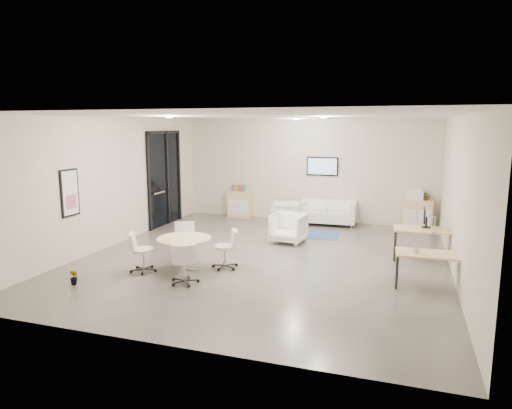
{
  "coord_description": "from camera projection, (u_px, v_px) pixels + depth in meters",
  "views": [
    {
      "loc": [
        3.0,
        -9.68,
        2.99
      ],
      "look_at": [
        -0.34,
        0.4,
        1.16
      ],
      "focal_mm": 32.0,
      "sensor_mm": 36.0,
      "label": 1
    }
  ],
  "objects": [
    {
      "name": "sideboard_left",
      "position": [
        240.0,
        204.0,
        15.1
      ],
      "size": [
        0.77,
        0.4,
        0.87
      ],
      "color": "#DDB885",
      "rests_on": "room_shell"
    },
    {
      "name": "armchair_left",
      "position": [
        285.0,
        213.0,
        13.69
      ],
      "size": [
        0.91,
        0.95,
        0.82
      ],
      "primitive_type": "imported",
      "rotation": [
        0.0,
        0.0,
        -1.35
      ],
      "color": "white",
      "rests_on": "room_shell"
    },
    {
      "name": "cup",
      "position": [
        416.0,
        249.0,
        8.49
      ],
      "size": [
        0.14,
        0.11,
        0.13
      ],
      "primitive_type": "imported",
      "rotation": [
        0.0,
        0.0,
        -0.09
      ],
      "color": "white",
      "rests_on": "desk_front"
    },
    {
      "name": "plant_floor",
      "position": [
        74.0,
        282.0,
        8.67
      ],
      "size": [
        0.25,
        0.34,
        0.14
      ],
      "primitive_type": "imported",
      "rotation": [
        0.0,
        0.0,
        -0.27
      ],
      "color": "#3F7F3F",
      "rests_on": "room_shell"
    },
    {
      "name": "ceiling_spots",
      "position": [
        267.0,
        118.0,
        10.8
      ],
      "size": [
        3.14,
        4.14,
        0.03
      ],
      "color": "#FFEAC6",
      "rests_on": "room_shell"
    },
    {
      "name": "wall_tv",
      "position": [
        322.0,
        166.0,
        14.22
      ],
      "size": [
        0.98,
        0.06,
        0.58
      ],
      "color": "black",
      "rests_on": "room_shell"
    },
    {
      "name": "loveseat",
      "position": [
        328.0,
        213.0,
        14.01
      ],
      "size": [
        1.7,
        0.87,
        0.63
      ],
      "rotation": [
        0.0,
        0.0,
        0.02
      ],
      "color": "white",
      "rests_on": "room_shell"
    },
    {
      "name": "room_shell",
      "position": [
        265.0,
        189.0,
        10.22
      ],
      "size": [
        9.6,
        10.6,
        4.8
      ],
      "color": "#4E4B47",
      "rests_on": "ground"
    },
    {
      "name": "glass_door",
      "position": [
        165.0,
        176.0,
        13.81
      ],
      "size": [
        0.09,
        1.9,
        2.85
      ],
      "color": "black",
      "rests_on": "room_shell"
    },
    {
      "name": "books",
      "position": [
        239.0,
        188.0,
        15.02
      ],
      "size": [
        0.45,
        0.14,
        0.22
      ],
      "color": "red",
      "rests_on": "sideboard_left"
    },
    {
      "name": "printer",
      "position": [
        415.0,
        194.0,
        13.3
      ],
      "size": [
        0.49,
        0.42,
        0.33
      ],
      "rotation": [
        0.0,
        0.0,
        -0.08
      ],
      "color": "white",
      "rests_on": "sideboard_right"
    },
    {
      "name": "desk_front",
      "position": [
        431.0,
        257.0,
        8.45
      ],
      "size": [
        1.3,
        0.69,
        0.66
      ],
      "rotation": [
        0.0,
        0.0,
        0.04
      ],
      "color": "#DDB885",
      "rests_on": "room_shell"
    },
    {
      "name": "armchair_right",
      "position": [
        288.0,
        227.0,
        11.79
      ],
      "size": [
        0.89,
        0.84,
        0.85
      ],
      "primitive_type": "imported",
      "rotation": [
        0.0,
        0.0,
        -0.09
      ],
      "color": "white",
      "rests_on": "room_shell"
    },
    {
      "name": "artwork",
      "position": [
        70.0,
        193.0,
        9.97
      ],
      "size": [
        0.05,
        0.54,
        1.04
      ],
      "color": "black",
      "rests_on": "room_shell"
    },
    {
      "name": "blue_rug",
      "position": [
        309.0,
        234.0,
        12.8
      ],
      "size": [
        1.7,
        1.15,
        0.01
      ],
      "primitive_type": "cube",
      "rotation": [
        0.0,
        0.0,
        0.02
      ],
      "color": "#2B4885",
      "rests_on": "room_shell"
    },
    {
      "name": "sideboard_right",
      "position": [
        417.0,
        214.0,
        13.37
      ],
      "size": [
        0.87,
        0.42,
        0.87
      ],
      "color": "#DDB885",
      "rests_on": "room_shell"
    },
    {
      "name": "plant_cabinet",
      "position": [
        427.0,
        197.0,
        13.21
      ],
      "size": [
        0.32,
        0.34,
        0.21
      ],
      "primitive_type": "imported",
      "rotation": [
        0.0,
        0.0,
        0.37
      ],
      "color": "#3F7F3F",
      "rests_on": "sideboard_right"
    },
    {
      "name": "round_table",
      "position": [
        184.0,
        242.0,
        9.51
      ],
      "size": [
        1.13,
        1.13,
        0.69
      ],
      "color": "#DDB885",
      "rests_on": "room_shell"
    },
    {
      "name": "meeting_chairs",
      "position": [
        184.0,
        251.0,
        9.55
      ],
      "size": [
        2.3,
        2.3,
        0.82
      ],
      "color": "white",
      "rests_on": "room_shell"
    },
    {
      "name": "monitor",
      "position": [
        425.0,
        217.0,
        10.29
      ],
      "size": [
        0.2,
        0.5,
        0.44
      ],
      "color": "black",
      "rests_on": "desk_rear"
    },
    {
      "name": "desk_rear",
      "position": [
        426.0,
        232.0,
        10.19
      ],
      "size": [
        1.42,
        0.77,
        0.72
      ],
      "rotation": [
        0.0,
        0.0,
        0.06
      ],
      "color": "#DDB885",
      "rests_on": "room_shell"
    }
  ]
}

